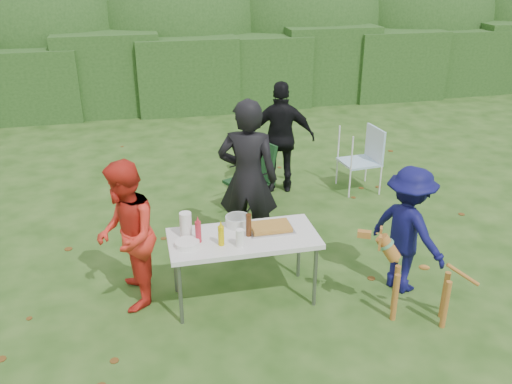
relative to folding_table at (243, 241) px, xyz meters
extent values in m
plane|color=#1E4211|center=(0.26, -0.25, -0.69)|extent=(80.00, 80.00, 0.00)
cube|color=#23471C|center=(0.26, 7.75, 0.16)|extent=(22.00, 1.40, 1.70)
ellipsoid|color=#3D6628|center=(0.26, 9.35, 0.91)|extent=(20.00, 2.60, 3.20)
cube|color=silver|center=(0.00, 0.00, 0.03)|extent=(1.50, 0.70, 0.05)
cylinder|color=slate|center=(-0.68, -0.28, -0.34)|extent=(0.04, 0.04, 0.69)
cylinder|color=slate|center=(0.68, -0.28, -0.34)|extent=(0.04, 0.04, 0.69)
cylinder|color=slate|center=(-0.68, 0.28, -0.34)|extent=(0.04, 0.04, 0.69)
cylinder|color=slate|center=(0.68, 0.28, -0.34)|extent=(0.04, 0.04, 0.69)
imported|color=black|center=(0.25, 0.95, 0.26)|extent=(0.81, 0.67, 1.90)
imported|color=red|center=(-1.14, 0.19, 0.09)|extent=(0.59, 0.76, 1.55)
imported|color=black|center=(1.12, 2.66, 0.15)|extent=(1.05, 0.65, 1.67)
imported|color=#0E0E48|center=(1.71, -0.18, 0.01)|extent=(0.84, 1.03, 1.39)
cube|color=#B7B7BA|center=(0.30, 0.07, 0.06)|extent=(0.45, 0.30, 0.02)
cube|color=#B37B31|center=(0.30, 0.07, 0.09)|extent=(0.40, 0.26, 0.04)
cylinder|color=#D1B504|center=(-0.24, -0.12, 0.15)|extent=(0.06, 0.06, 0.20)
cylinder|color=#B82130|center=(-0.45, -0.01, 0.16)|extent=(0.06, 0.06, 0.22)
cylinder|color=#47230F|center=(0.05, 0.00, 0.17)|extent=(0.06, 0.06, 0.24)
cylinder|color=white|center=(-0.56, 0.13, 0.18)|extent=(0.12, 0.12, 0.26)
cylinder|color=white|center=(-0.07, -0.19, 0.14)|extent=(0.08, 0.08, 0.18)
cylinder|color=silver|center=(-0.01, 0.25, 0.10)|extent=(0.26, 0.26, 0.10)
cylinder|color=white|center=(-0.57, -0.07, 0.08)|extent=(0.24, 0.24, 0.05)
camera|label=1|loc=(-0.94, -4.68, 2.68)|focal=38.00mm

